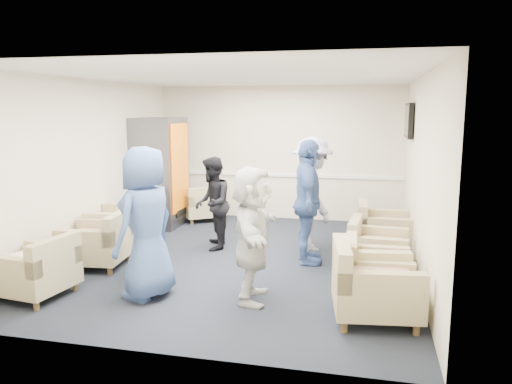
% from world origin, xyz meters
% --- Properties ---
extents(floor, '(6.00, 6.00, 0.00)m').
position_xyz_m(floor, '(0.00, 0.00, 0.00)').
color(floor, black).
rests_on(floor, ground).
extents(ceiling, '(6.00, 6.00, 0.00)m').
position_xyz_m(ceiling, '(0.00, 0.00, 2.70)').
color(ceiling, silver).
rests_on(ceiling, back_wall).
extents(back_wall, '(5.00, 0.02, 2.70)m').
position_xyz_m(back_wall, '(0.00, 3.00, 1.35)').
color(back_wall, beige).
rests_on(back_wall, floor).
extents(front_wall, '(5.00, 0.02, 2.70)m').
position_xyz_m(front_wall, '(0.00, -3.00, 1.35)').
color(front_wall, beige).
rests_on(front_wall, floor).
extents(left_wall, '(0.02, 6.00, 2.70)m').
position_xyz_m(left_wall, '(-2.50, 0.00, 1.35)').
color(left_wall, beige).
rests_on(left_wall, floor).
extents(right_wall, '(0.02, 6.00, 2.70)m').
position_xyz_m(right_wall, '(2.50, 0.00, 1.35)').
color(right_wall, beige).
rests_on(right_wall, floor).
extents(chair_rail, '(4.98, 0.04, 0.06)m').
position_xyz_m(chair_rail, '(0.00, 2.98, 0.90)').
color(chair_rail, white).
rests_on(chair_rail, back_wall).
extents(tv, '(0.10, 1.00, 0.58)m').
position_xyz_m(tv, '(2.44, 1.80, 2.05)').
color(tv, black).
rests_on(tv, right_wall).
extents(armchair_left_near, '(0.90, 0.90, 0.64)m').
position_xyz_m(armchair_left_near, '(-2.01, -2.01, 0.32)').
color(armchair_left_near, tan).
rests_on(armchair_left_near, floor).
extents(armchair_left_mid, '(0.93, 0.93, 0.67)m').
position_xyz_m(armchair_left_mid, '(-1.91, -0.76, 0.34)').
color(armchair_left_mid, tan).
rests_on(armchair_left_mid, floor).
extents(armchair_left_far, '(1.06, 1.06, 0.75)m').
position_xyz_m(armchair_left_far, '(-1.92, 0.08, 0.37)').
color(armchair_left_far, tan).
rests_on(armchair_left_far, floor).
extents(armchair_right_near, '(1.00, 1.00, 0.71)m').
position_xyz_m(armchair_right_near, '(1.88, -1.76, 0.35)').
color(armchair_right_near, tan).
rests_on(armchair_right_near, floor).
extents(armchair_right_midnear, '(0.79, 0.79, 0.62)m').
position_xyz_m(armchair_right_midnear, '(1.92, -1.15, 0.31)').
color(armchair_right_midnear, tan).
rests_on(armchair_right_midnear, floor).
extents(armchair_right_midfar, '(0.84, 0.84, 0.63)m').
position_xyz_m(armchair_right_midfar, '(1.93, -0.14, 0.31)').
color(armchair_right_midfar, tan).
rests_on(armchair_right_midfar, floor).
extents(armchair_right_far, '(0.85, 0.85, 0.65)m').
position_xyz_m(armchair_right_far, '(2.03, 1.01, 0.33)').
color(armchair_right_far, tan).
rests_on(armchair_right_far, floor).
extents(armchair_corner, '(1.06, 1.06, 0.61)m').
position_xyz_m(armchair_corner, '(-1.43, 2.40, 0.30)').
color(armchair_corner, tan).
rests_on(armchair_corner, floor).
extents(vending_machine, '(0.84, 0.98, 2.08)m').
position_xyz_m(vending_machine, '(-2.09, 1.82, 1.04)').
color(vending_machine, '#53535B').
rests_on(vending_machine, floor).
extents(backpack, '(0.30, 0.25, 0.46)m').
position_xyz_m(backpack, '(-1.05, -0.87, 0.24)').
color(backpack, black).
rests_on(backpack, floor).
extents(pillow, '(0.48, 0.56, 0.14)m').
position_xyz_m(pillow, '(-2.02, -2.00, 0.49)').
color(pillow, white).
rests_on(pillow, armchair_left_near).
extents(person_front_left, '(0.81, 1.02, 1.82)m').
position_xyz_m(person_front_left, '(-0.73, -1.69, 0.91)').
color(person_front_left, '#3B558F').
rests_on(person_front_left, floor).
extents(person_mid_left, '(0.59, 0.71, 1.66)m').
position_xyz_m(person_mid_left, '(-1.04, -0.96, 0.83)').
color(person_mid_left, '#3B558F').
rests_on(person_mid_left, floor).
extents(person_back_left, '(0.73, 0.84, 1.49)m').
position_xyz_m(person_back_left, '(-0.61, 0.48, 0.75)').
color(person_back_left, black).
rests_on(person_back_left, floor).
extents(person_back_right, '(1.10, 1.34, 1.81)m').
position_xyz_m(person_back_right, '(0.95, 0.76, 0.91)').
color(person_back_right, silver).
rests_on(person_back_right, floor).
extents(person_mid_right, '(0.63, 1.13, 1.82)m').
position_xyz_m(person_mid_right, '(0.97, 0.06, 0.91)').
color(person_mid_right, '#3B558F').
rests_on(person_mid_right, floor).
extents(person_front_right, '(0.66, 1.54, 1.61)m').
position_xyz_m(person_front_right, '(0.52, -1.52, 0.80)').
color(person_front_right, silver).
rests_on(person_front_right, floor).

